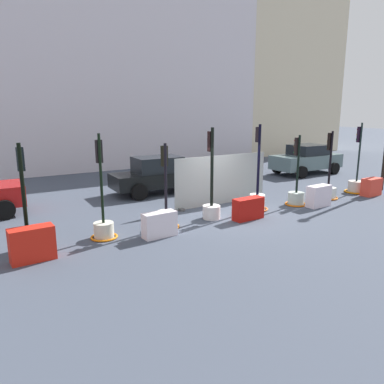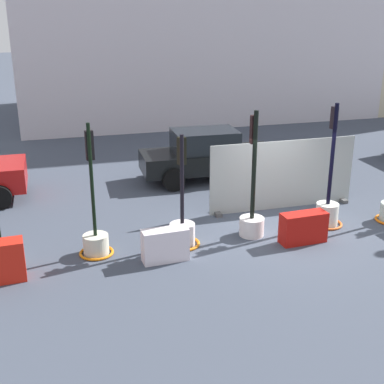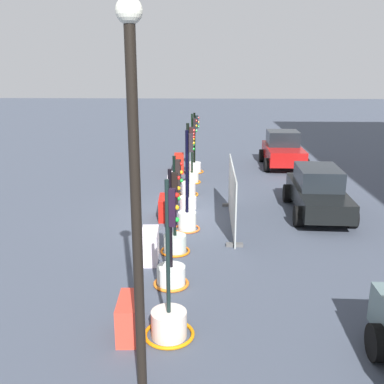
# 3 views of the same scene
# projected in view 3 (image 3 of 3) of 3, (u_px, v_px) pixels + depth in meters

# --- Properties ---
(ground_plane) EXTENTS (120.00, 120.00, 0.00)m
(ground_plane) POSITION_uv_depth(u_px,v_px,m) (188.00, 218.00, 15.58)
(ground_plane) COLOR #3E4654
(traffic_light_0) EXTENTS (0.93, 0.93, 2.96)m
(traffic_light_0) POSITION_uv_depth(u_px,v_px,m) (194.00, 163.00, 22.25)
(traffic_light_0) COLOR silver
(traffic_light_0) RESTS_ON ground_plane
(traffic_light_1) EXTENTS (0.81, 0.81, 3.13)m
(traffic_light_1) POSITION_uv_depth(u_px,v_px,m) (192.00, 172.00, 20.21)
(traffic_light_1) COLOR beige
(traffic_light_1) RESTS_ON ground_plane
(traffic_light_2) EXTENTS (0.86, 0.86, 2.76)m
(traffic_light_2) POSITION_uv_depth(u_px,v_px,m) (188.00, 184.00, 18.23)
(traffic_light_2) COLOR silver
(traffic_light_2) RESTS_ON ground_plane
(traffic_light_3) EXTENTS (0.62, 0.62, 3.20)m
(traffic_light_3) POSITION_uv_depth(u_px,v_px,m) (188.00, 192.00, 16.41)
(traffic_light_3) COLOR silver
(traffic_light_3) RESTS_ON ground_plane
(traffic_light_4) EXTENTS (0.85, 0.85, 3.25)m
(traffic_light_4) POSITION_uv_depth(u_px,v_px,m) (187.00, 214.00, 14.35)
(traffic_light_4) COLOR silver
(traffic_light_4) RESTS_ON ground_plane
(traffic_light_5) EXTENTS (0.86, 0.86, 2.81)m
(traffic_light_5) POSITION_uv_depth(u_px,v_px,m) (175.00, 238.00, 12.63)
(traffic_light_5) COLOR #ABB8AE
(traffic_light_5) RESTS_ON ground_plane
(traffic_light_6) EXTENTS (0.87, 0.87, 2.90)m
(traffic_light_6) POSITION_uv_depth(u_px,v_px,m) (171.00, 269.00, 10.72)
(traffic_light_6) COLOR silver
(traffic_light_6) RESTS_ON ground_plane
(traffic_light_7) EXTENTS (1.02, 1.02, 3.19)m
(traffic_light_7) POSITION_uv_depth(u_px,v_px,m) (169.00, 318.00, 8.69)
(traffic_light_7) COLOR beige
(traffic_light_7) RESTS_ON ground_plane
(construction_barrier_0) EXTENTS (1.11, 0.52, 0.89)m
(construction_barrier_0) POSITION_uv_depth(u_px,v_px,m) (179.00, 163.00, 22.28)
(construction_barrier_0) COLOR red
(construction_barrier_0) RESTS_ON ground_plane
(construction_barrier_1) EXTENTS (1.07, 0.45, 0.77)m
(construction_barrier_1) POSITION_uv_depth(u_px,v_px,m) (173.00, 182.00, 18.85)
(construction_barrier_1) COLOR silver
(construction_barrier_1) RESTS_ON ground_plane
(construction_barrier_2) EXTENTS (1.17, 0.48, 0.77)m
(construction_barrier_2) POSITION_uv_depth(u_px,v_px,m) (165.00, 208.00, 15.50)
(construction_barrier_2) COLOR #AE140E
(construction_barrier_2) RESTS_ON ground_plane
(construction_barrier_3) EXTENTS (1.07, 0.50, 0.85)m
(construction_barrier_3) POSITION_uv_depth(u_px,v_px,m) (150.00, 246.00, 12.11)
(construction_barrier_3) COLOR silver
(construction_barrier_3) RESTS_ON ground_plane
(construction_barrier_4) EXTENTS (0.99, 0.52, 0.78)m
(construction_barrier_4) POSITION_uv_depth(u_px,v_px,m) (130.00, 318.00, 8.70)
(construction_barrier_4) COLOR red
(construction_barrier_4) RESTS_ON ground_plane
(car_black_sedan) EXTENTS (4.55, 2.15, 1.68)m
(car_black_sedan) POSITION_uv_depth(u_px,v_px,m) (318.00, 191.00, 15.90)
(car_black_sedan) COLOR black
(car_black_sedan) RESTS_ON ground_plane
(car_red_compact) EXTENTS (3.94, 2.24, 1.85)m
(car_red_compact) POSITION_uv_depth(u_px,v_px,m) (283.00, 150.00, 23.44)
(car_red_compact) COLOR #A71312
(car_red_compact) RESTS_ON ground_plane
(street_lamp_post) EXTENTS (0.36, 0.36, 6.01)m
(street_lamp_post) POSITION_uv_depth(u_px,v_px,m) (135.00, 178.00, 6.37)
(street_lamp_post) COLOR black
(street_lamp_post) RESTS_ON ground_plane
(site_fence_panel) EXTENTS (4.36, 0.50, 1.99)m
(site_fence_panel) POSITION_uv_depth(u_px,v_px,m) (232.00, 197.00, 14.78)
(site_fence_panel) COLOR #9BA19E
(site_fence_panel) RESTS_ON ground_plane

